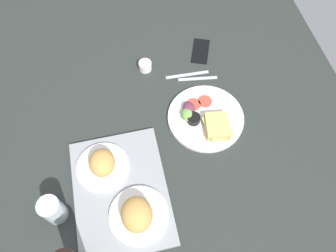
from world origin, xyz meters
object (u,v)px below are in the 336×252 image
Objects in this scene: plate_with_salad at (205,118)px; knife at (187,75)px; fork at (198,78)px; serving_tray at (121,192)px; bread_plate_near at (138,215)px; drinking_glass at (53,210)px; bread_plate_far at (102,165)px; espresso_cup at (145,66)px; cell_phone at (201,51)px.

plate_with_salad is 23.74cm from knife.
plate_with_salad is at bearing 91.09° from fork.
plate_with_salad is (22.54, -37.42, 0.83)cm from serving_tray.
serving_tray is 43.69cm from plate_with_salad.
knife is at bearing -28.80° from bread_plate_near.
serving_tray is 2.65× the size of fork.
drinking_glass is (-3.13, 22.57, 5.15)cm from serving_tray.
fork is 0.89× the size of knife.
bread_plate_near is at bearing -105.00° from drinking_glass.
bread_plate_far reaches higher than fork.
serving_tray is 58.45cm from knife.
espresso_cup reaches higher than fork.
drinking_glass is at bearing 113.17° from plate_with_salad.
serving_tray is 73.35cm from cell_phone.
knife is (-7.19, -17.26, -1.75)cm from espresso_cup.
drinking_glass reaches higher than serving_tray.
espresso_cup is (53.37, -18.56, 1.20)cm from serving_tray.
plate_with_salad is 36.23cm from cell_phone.
bread_plate_far is 22.15cm from drinking_glass.
knife is at bearing -37.80° from serving_tray.
serving_tray is 3.78× the size of drinking_glass.
drinking_glass is (7.30, 27.27, 0.58)cm from bread_plate_near.
drinking_glass is at bearing 126.38° from bread_plate_far.
serving_tray is 11.76cm from bread_plate_far.
bread_plate_near is at bearing 135.22° from plate_with_salad.
drinking_glass reaches higher than cell_phone.
bread_plate_near is 22.52cm from bread_plate_far.
espresso_cup is 0.33× the size of fork.
plate_with_salad is 1.61× the size of knife.
bread_plate_near is 1.21× the size of fork.
fork is at bearing -42.68° from serving_tray.
bread_plate_near reaches higher than knife.
espresso_cup is 23.64cm from fork.
knife is 14.90cm from cell_phone.
bread_plate_far is 3.47× the size of espresso_cup.
serving_tray is 1.47× the size of plate_with_salad.
bread_plate_near reaches higher than fork.
plate_with_salad is (32.98, -32.72, -3.75)cm from bread_plate_near.
serving_tray is 58.75cm from fork.
fork is (43.18, -39.83, -0.55)cm from serving_tray.
cell_phone is at bearing -12.00° from plate_with_salad.
cell_phone is at bearing -125.83° from knife.
fork is at bearing -53.41° from drinking_glass.
serving_tray is at bearing 163.17° from cell_phone.
bread_plate_far is at bearing 25.45° from serving_tray.
fork is at bearing -33.23° from bread_plate_near.
fork is 15.64cm from cell_phone.
serving_tray reaches higher than fork.
serving_tray is at bearing 160.82° from espresso_cup.
serving_tray reaches higher than cell_phone.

